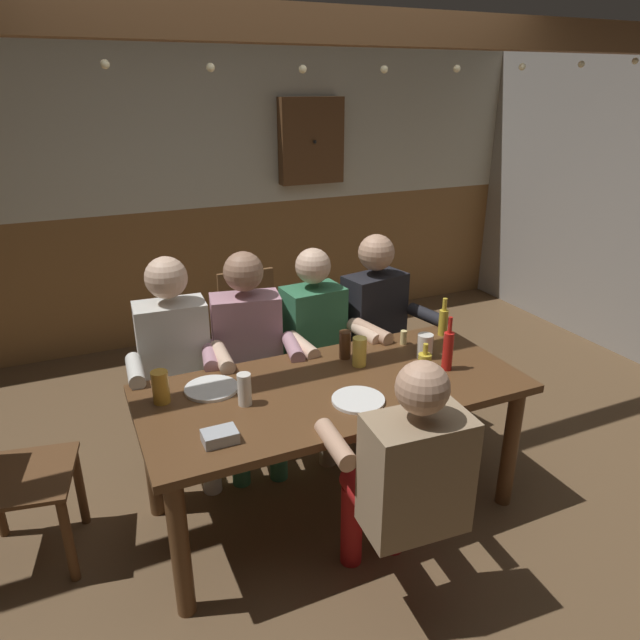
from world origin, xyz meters
name	(u,v)px	position (x,y,z in m)	size (l,w,h in m)	color
ground_plane	(329,500)	(0.00, 0.00, 0.00)	(7.09, 7.09, 0.00)	brown
back_wall_upper	(194,126)	(0.00, 2.53, 1.76)	(5.91, 0.12, 1.27)	beige
back_wall_wainscot	(205,271)	(0.00, 2.53, 0.56)	(5.91, 0.12, 1.12)	brown
ceiling_beam	(298,24)	(0.00, 0.35, 2.31)	(5.32, 0.14, 0.16)	brown
dining_table	(334,403)	(0.00, -0.05, 0.62)	(1.85, 0.84, 0.72)	brown
person_0	(176,361)	(-0.63, 0.60, 0.69)	(0.53, 0.52, 1.25)	silver
person_1	(249,350)	(-0.22, 0.59, 0.68)	(0.57, 0.56, 1.23)	#B78493
person_2	(320,340)	(0.21, 0.59, 0.66)	(0.50, 0.54, 1.20)	#33724C
person_3	(381,325)	(0.64, 0.60, 0.68)	(0.57, 0.57, 1.24)	black
person_4	(406,474)	(0.00, -0.70, 0.65)	(0.55, 0.54, 1.17)	#997F60
chair_empty_near_right	(253,331)	(0.02, 1.29, 0.48)	(0.45, 0.45, 0.88)	brown
table_candle	(403,338)	(0.56, 0.22, 0.76)	(0.04, 0.04, 0.08)	#F9E08C
condiment_caddy	(220,436)	(-0.63, -0.29, 0.75)	(0.14, 0.10, 0.05)	#B2B7BC
plate_0	(211,388)	(-0.55, 0.15, 0.73)	(0.25, 0.25, 0.01)	white
plate_1	(358,400)	(0.03, -0.23, 0.73)	(0.24, 0.24, 0.01)	white
bottle_0	(448,350)	(0.59, -0.13, 0.83)	(0.05, 0.05, 0.28)	red
bottle_1	(443,321)	(0.83, 0.24, 0.81)	(0.05, 0.05, 0.22)	gold
bottle_2	(424,370)	(0.38, -0.24, 0.81)	(0.06, 0.06, 0.23)	gold
pint_glass_0	(161,387)	(-0.78, 0.13, 0.80)	(0.08, 0.08, 0.15)	gold
pint_glass_1	(244,389)	(-0.44, -0.04, 0.80)	(0.06, 0.06, 0.15)	white
pint_glass_2	(359,352)	(0.21, 0.09, 0.80)	(0.07, 0.07, 0.15)	#E5C64C
pint_glass_3	(425,346)	(0.57, 0.03, 0.79)	(0.08, 0.08, 0.13)	white
pint_glass_4	(345,345)	(0.18, 0.20, 0.80)	(0.06, 0.06, 0.15)	#4C2D19
wall_dart_cabinet	(311,141)	(0.96, 2.40, 1.62)	(0.56, 0.15, 0.70)	brown
string_lights	(303,63)	(0.00, 0.30, 2.15)	(4.17, 0.04, 0.10)	#F9EAB2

